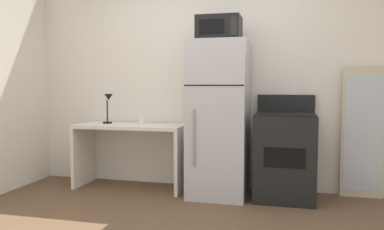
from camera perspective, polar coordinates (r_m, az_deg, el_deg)
The scene contains 8 objects.
wall_back_white at distance 4.63m, azimuth 2.60°, elevation 5.55°, with size 5.00×0.10×2.60m, color silver.
desk at distance 4.62m, azimuth -8.94°, elevation -4.04°, with size 1.28×0.53×0.75m.
desk_lamp at distance 4.72m, azimuth -12.21°, elevation 1.68°, with size 0.14×0.12×0.35m.
coffee_mug at distance 4.61m, azimuth -7.29°, elevation -0.72°, with size 0.08×0.08×0.10m, color white.
refrigerator at distance 4.22m, azimuth 3.99°, elevation -0.62°, with size 0.62×0.68×1.68m.
microwave at distance 4.23m, azimuth 4.02°, elevation 12.55°, with size 0.46×0.35×0.26m.
oven_range at distance 4.24m, azimuth 13.47°, elevation -5.79°, with size 0.62×0.61×1.10m.
leaning_mirror at distance 4.52m, azimuth 23.85°, elevation -2.41°, with size 0.44×0.03×1.40m.
Camera 1 is at (0.92, -2.84, 1.21)m, focal length 36.28 mm.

